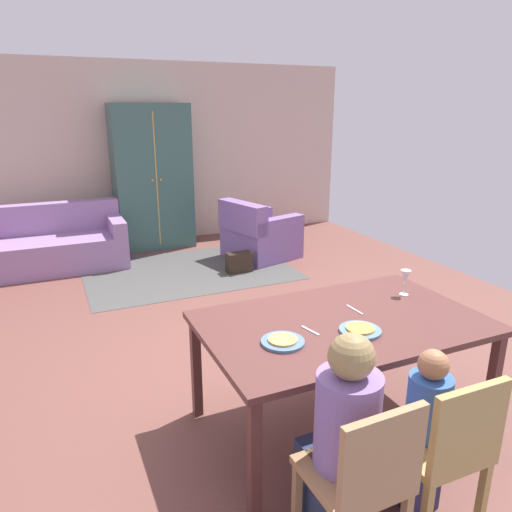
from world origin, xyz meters
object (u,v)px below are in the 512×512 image
dining_chair_child (446,444)px  armchair (259,235)px  person_man (341,446)px  armoire (152,177)px  dining_table (342,330)px  wine_glass (405,277)px  plate_near_man (283,342)px  couch (56,245)px  handbag (239,262)px  plate_near_child (360,331)px  dining_chair_man (363,474)px  person_child (420,434)px

dining_chair_child → armchair: size_ratio=0.82×
person_man → armoire: armoire is taller
dining_table → person_man: size_ratio=1.59×
wine_glass → person_man: 1.50m
dining_table → dining_chair_child: size_ratio=2.03×
plate_near_man → couch: couch is taller
handbag → wine_glass: bearing=-88.7°
plate_near_child → dining_chair_man: 0.92m
armchair → handbag: size_ratio=3.30×
person_man → dining_chair_child: person_man is taller
plate_near_child → person_child: 0.65m
person_child → armoire: (-0.13, 5.53, 0.62)m
person_man → handbag: bearing=74.8°
dining_table → wine_glass: bearing=15.8°
wine_glass → dining_table: bearing=-164.2°
plate_near_man → plate_near_child: same height
person_child → handbag: bearing=81.7°
plate_near_man → person_child: person_child is taller
person_man → plate_near_child: bearing=48.5°
dining_table → person_man: (-0.49, -0.73, -0.18)m
dining_chair_child → plate_near_child: bearing=89.9°
dining_chair_child → armchair: bearing=76.8°
couch → armchair: same height
dining_chair_man → armchair: bearing=71.1°
dining_chair_man → dining_chair_child: bearing=-0.0°
plate_near_child → wine_glass: bearing=29.5°
person_child → dining_table: bearing=90.0°
plate_near_man → armoire: bearing=85.9°
plate_near_child → dining_chair_child: bearing=-90.1°
dining_table → dining_chair_man: 1.05m
dining_chair_child → handbag: size_ratio=2.72×
dining_table → plate_near_man: plate_near_man is taller
dining_chair_child → handbag: (0.57, 4.06, -0.36)m
plate_near_child → wine_glass: 0.74m
armoire → armchair: bearing=-44.1°
plate_near_man → handbag: bearing=72.1°
wine_glass → dining_chair_child: wine_glass is taller
plate_near_child → handbag: bearing=80.3°
person_child → couch: person_child is taller
dining_chair_child → couch: size_ratio=0.50×
armoire → wine_glass: bearing=-80.5°
couch → wine_glass: bearing=-62.0°
dining_chair_child → couch: 5.44m
person_man → armoire: 5.56m
wine_glass → couch: size_ratio=0.11×
couch → armchair: 2.71m
plate_near_child → dining_chair_child: (-0.00, -0.73, -0.28)m
dining_table → couch: bearing=109.9°
person_man → person_child: size_ratio=1.20×
dining_table → dining_chair_man: bearing=-118.2°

